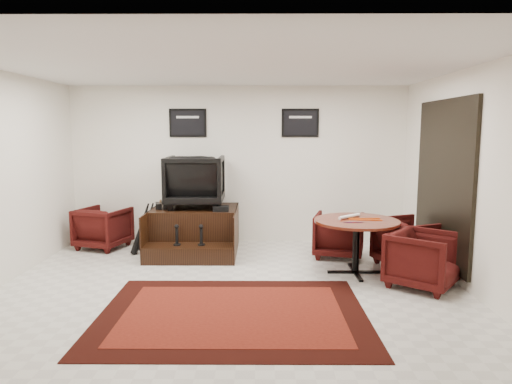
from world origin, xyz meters
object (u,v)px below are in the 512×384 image
(shine_podium, at_px, (195,231))
(shine_chair, at_px, (195,178))
(table_chair_window, at_px, (408,240))
(table_chair_corner, at_px, (423,257))
(armchair_side, at_px, (103,226))
(table_chair_back, at_px, (339,233))
(meeting_table, at_px, (357,226))

(shine_podium, distance_m, shine_chair, 0.89)
(table_chair_window, distance_m, table_chair_corner, 0.89)
(shine_podium, bearing_deg, shine_chair, 90.00)
(armchair_side, relative_size, table_chair_back, 1.01)
(meeting_table, height_order, table_chair_window, table_chair_window)
(meeting_table, xyz_separation_m, table_chair_window, (0.84, 0.32, -0.28))
(armchair_side, relative_size, table_chair_window, 0.96)
(table_chair_back, xyz_separation_m, table_chair_corner, (0.83, -1.44, 0.02))
(table_chair_back, xyz_separation_m, table_chair_window, (0.93, -0.55, 0.02))
(table_chair_window, xyz_separation_m, table_chair_corner, (-0.10, -0.89, -0.00))
(table_chair_back, bearing_deg, table_chair_corner, 135.23)
(armchair_side, bearing_deg, table_chair_back, -169.44)
(shine_podium, distance_m, armchair_side, 1.63)
(shine_podium, bearing_deg, armchair_side, 172.39)
(table_chair_back, bearing_deg, armchair_side, 7.54)
(meeting_table, bearing_deg, shine_podium, 154.16)
(shine_podium, distance_m, table_chair_back, 2.38)
(meeting_table, relative_size, table_chair_corner, 1.46)
(shine_podium, height_order, shine_chair, shine_chair)
(shine_podium, bearing_deg, table_chair_back, -7.58)
(shine_podium, relative_size, table_chair_corner, 1.81)
(shine_podium, relative_size, table_chair_window, 1.81)
(table_chair_corner, bearing_deg, table_chair_window, 31.84)
(shine_podium, relative_size, table_chair_back, 1.89)
(shine_chair, bearing_deg, armchair_side, -3.12)
(table_chair_back, relative_size, table_chair_window, 0.96)
(meeting_table, bearing_deg, table_chair_corner, -37.22)
(table_chair_back, height_order, table_chair_corner, table_chair_corner)
(shine_podium, xyz_separation_m, table_chair_back, (2.36, -0.31, 0.05))
(table_chair_window, bearing_deg, shine_chair, 51.85)
(table_chair_back, bearing_deg, shine_podium, 7.54)
(armchair_side, distance_m, table_chair_window, 5.02)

